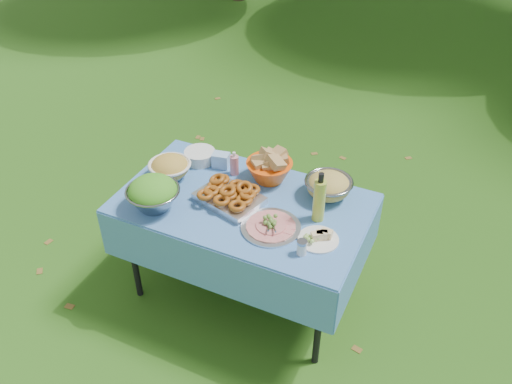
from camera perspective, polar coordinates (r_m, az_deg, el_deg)
ground at (r=3.70m, az=-1.22°, el=-10.35°), size 80.00×80.00×0.00m
picnic_table at (r=3.43m, az=-1.30°, el=-6.06°), size 1.46×0.86×0.76m
salad_bowl at (r=3.14m, az=-10.79°, el=-0.15°), size 0.40×0.40×0.20m
pasta_bowl_white at (r=3.39m, az=-9.06°, el=2.61°), size 0.29×0.29×0.14m
plate_stack at (r=3.54m, az=-5.93°, el=3.80°), size 0.21×0.21×0.07m
wipes_box at (r=3.46m, az=-3.71°, el=3.36°), size 0.12×0.09×0.10m
sanitizer_bottle at (r=3.37m, az=-2.30°, el=3.05°), size 0.07×0.07×0.16m
bread_bowl at (r=3.31m, az=1.42°, el=2.71°), size 0.31×0.31×0.19m
pasta_bowl_steel at (r=3.22m, az=7.65°, el=0.68°), size 0.33×0.33×0.15m
fried_tray at (r=3.16m, az=-2.83°, el=-0.38°), size 0.43×0.35×0.09m
charcuterie_platter at (r=2.98m, az=1.58°, el=-3.25°), size 0.41×0.41×0.08m
oil_bottle at (r=2.99m, az=6.70°, el=-0.51°), size 0.07×0.07×0.31m
cheese_plate at (r=2.93m, az=6.61°, el=-4.61°), size 0.29×0.29×0.06m
shaker at (r=2.83m, az=4.85°, el=-5.83°), size 0.07×0.07×0.09m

